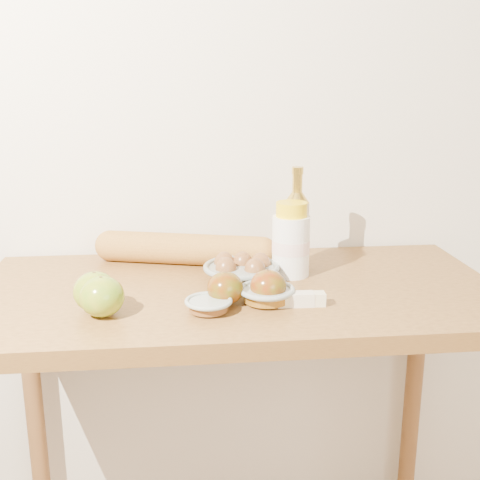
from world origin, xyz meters
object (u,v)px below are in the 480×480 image
object	(u,v)px
cream_bottle	(291,242)
egg_bowl	(241,270)
table	(239,336)
baguette	(185,249)
bourbon_bottle	(296,227)

from	to	relation	value
cream_bottle	egg_bowl	xyz separation A→B (m)	(-0.12, -0.03, -0.06)
table	egg_bowl	xyz separation A→B (m)	(0.01, 0.04, 0.15)
table	baguette	size ratio (longest dim) A/B	2.48
table	egg_bowl	world-z (taller)	egg_bowl
table	bourbon_bottle	xyz separation A→B (m)	(0.16, 0.13, 0.23)
bourbon_bottle	egg_bowl	world-z (taller)	bourbon_bottle
cream_bottle	baguette	distance (m)	0.28
table	bourbon_bottle	bearing A→B (deg)	39.88
table	cream_bottle	world-z (taller)	cream_bottle
bourbon_bottle	cream_bottle	distance (m)	0.07
table	baguette	world-z (taller)	baguette
egg_bowl	baguette	size ratio (longest dim) A/B	0.44
cream_bottle	egg_bowl	size ratio (longest dim) A/B	0.85
table	cream_bottle	xyz separation A→B (m)	(0.13, 0.07, 0.21)
cream_bottle	baguette	bearing A→B (deg)	159.94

